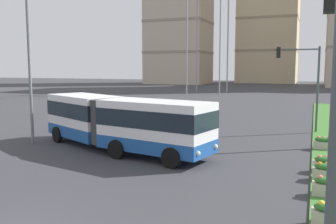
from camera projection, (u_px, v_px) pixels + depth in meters
name	position (u px, v px, depth m)	size (l,w,h in m)	color
articulated_bus	(119.00, 122.00, 21.13)	(11.87, 6.22, 3.00)	white
car_white_van	(137.00, 115.00, 31.21)	(4.53, 2.31, 1.58)	silver
flower_planter_1	(331.00, 215.00, 10.91)	(1.10, 0.56, 0.74)	#B7AD9E
flower_planter_2	(328.00, 186.00, 13.52)	(1.10, 0.56, 0.74)	#B7AD9E
flower_planter_3	(327.00, 171.00, 15.43)	(1.10, 0.56, 0.74)	#B7AD9E
flower_planter_4	(326.00, 164.00, 16.63)	(1.10, 0.56, 0.74)	#B7AD9E
flower_planter_5	(324.00, 143.00, 21.27)	(1.10, 0.56, 0.74)	#B7AD9E
traffic_light_far_right	(304.00, 75.00, 26.88)	(3.18, 0.28, 6.21)	#474C51
traffic_light_near_right	(334.00, 96.00, 4.44)	(0.28, 3.63, 6.42)	#474C51
streetlight_left	(29.00, 59.00, 22.66)	(0.70, 0.28, 9.58)	slate
apartment_tower_westcentre	(269.00, 5.00, 114.70)	(17.73, 15.46, 47.74)	beige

